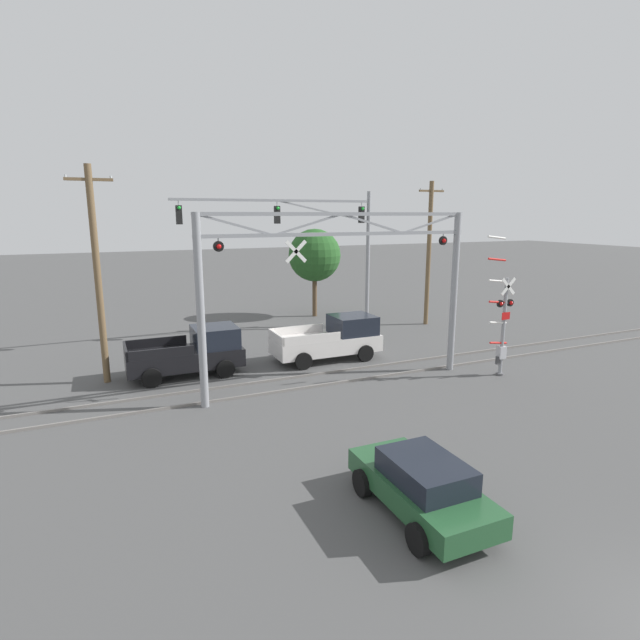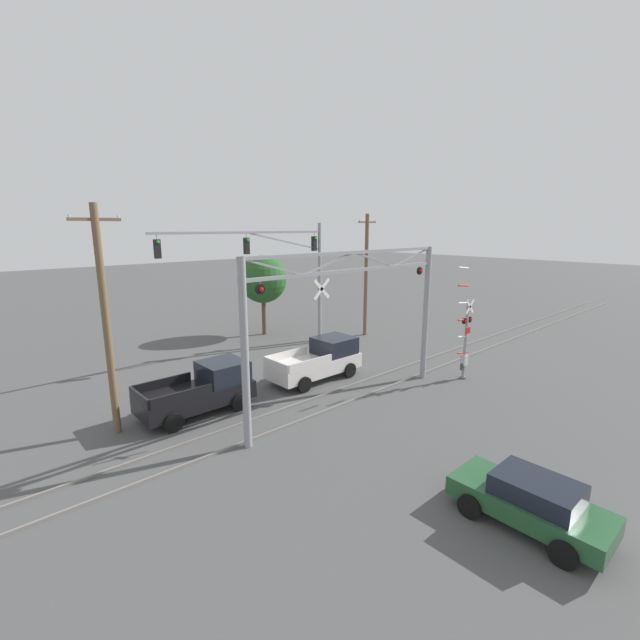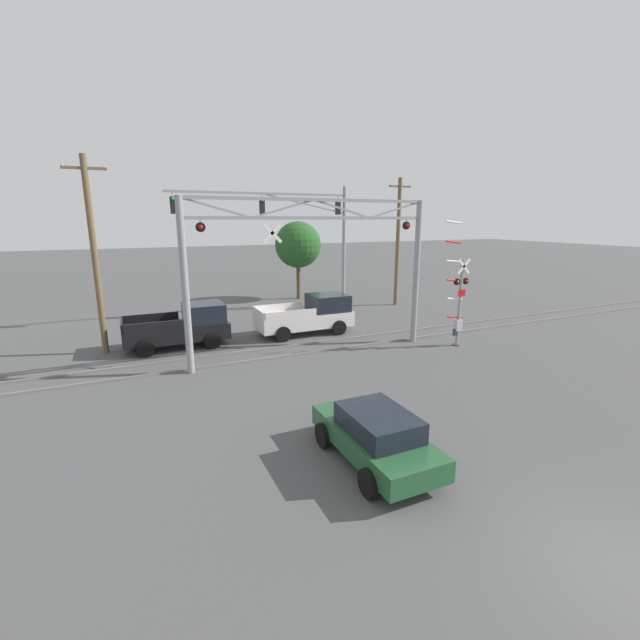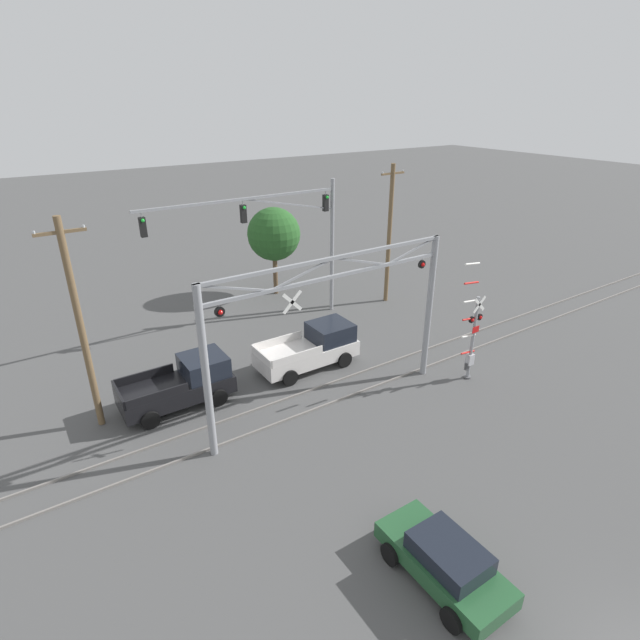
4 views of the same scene
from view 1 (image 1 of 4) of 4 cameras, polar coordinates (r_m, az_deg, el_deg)
The scene contains 11 objects.
rail_track_near at distance 21.38m, azimuth 2.02°, elevation -7.17°, with size 80.00×0.08×0.10m, color gray.
rail_track_far at distance 22.61m, azimuth 0.43°, elevation -6.08°, with size 80.00×0.08×0.10m, color gray.
crossing_gantry at distance 20.10m, azimuth 2.44°, elevation 4.71°, with size 11.61×0.31×7.15m.
crossing_signal_mast at distance 23.30m, azimuth 20.08°, elevation -0.69°, with size 1.65×0.35×6.21m.
traffic_signal_span at distance 29.95m, azimuth 0.57°, elevation 9.70°, with size 11.92×0.39×8.42m.
pickup_truck_lead at distance 24.72m, azimuth 1.47°, elevation -2.14°, with size 5.29×2.36×2.12m.
pickup_truck_following at distance 23.03m, azimuth -14.34°, elevation -3.59°, with size 4.99×2.36×2.12m.
sedan_waiting at distance 12.72m, azimuth 11.55°, elevation -17.95°, with size 2.03×4.12×1.47m.
utility_pole_left at distance 22.53m, azimuth -24.08°, elevation 4.81°, with size 1.80×0.28×9.02m.
utility_pole_right at distance 32.85m, azimuth 12.32°, elevation 7.57°, with size 1.80×0.28×9.09m.
background_tree_beyond_span at distance 34.75m, azimuth -0.62°, elevation 7.39°, with size 3.61×3.61×6.10m.
Camera 1 is at (-8.84, -3.68, 7.07)m, focal length 28.00 mm.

